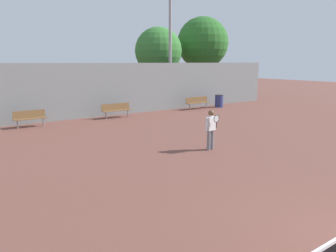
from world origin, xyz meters
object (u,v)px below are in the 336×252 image
Objects in this scene: bench_by_gate at (116,109)px; tree_green_broad at (203,43)px; trash_bin at (219,101)px; light_pole_far_right at (170,6)px; tennis_player at (211,127)px; bench_adjacent_court at (30,117)px; bench_courtside_near at (198,101)px; tree_green_tall at (158,51)px.

tree_green_broad reaches higher than bench_by_gate.
bench_by_gate is at bearing 178.82° from trash_bin.
tree_green_broad is (7.11, 4.57, -2.11)m from light_pole_far_right.
tennis_player is 0.13× the size of light_pole_far_right.
tennis_player reaches higher than bench_adjacent_court.
tree_green_broad is at bearing 46.50° from bench_courtside_near.
tree_green_tall is (-1.64, 5.84, 3.84)m from trash_bin.
trash_bin is 7.17m from tree_green_tall.
bench_courtside_near is 6.80m from tree_green_tall.
bench_adjacent_court is 1.71× the size of trash_bin.
tree_green_tall is (7.39, 14.62, 3.42)m from tennis_player.
bench_courtside_near is 9.32m from tree_green_broad.
bench_courtside_near is at bearing 0.00° from bench_by_gate.
tree_green_tall is at bearing 25.13° from bench_adjacent_court.
bench_courtside_near is 1.08× the size of bench_by_gate.
light_pole_far_right is 7.80m from trash_bin.
tree_green_broad is (5.20, 0.22, 0.84)m from tree_green_tall.
bench_by_gate is at bearing -154.22° from tree_green_broad.
tree_green_tall is (6.98, 5.66, 3.76)m from bench_by_gate.
trash_bin is 8.44m from tree_green_broad.
bench_courtside_near is 6.60m from bench_by_gate.
bench_courtside_near is at bearing -40.52° from light_pole_far_right.
light_pole_far_right reaches higher than bench_adjacent_court.
bench_by_gate is at bearing 0.01° from bench_adjacent_court.
trash_bin is (9.03, 8.78, -0.42)m from tennis_player.
tree_green_tall reaches higher than bench_courtside_near.
bench_courtside_near is at bearing 174.97° from trash_bin.
light_pole_far_right is (5.06, 1.31, 6.71)m from bench_by_gate.
tree_green_broad reaches higher than tennis_player.
trash_bin reaches higher than bench_adjacent_court.
bench_by_gate is 0.25× the size of tree_green_broad.
light_pole_far_right is 5.59m from tree_green_tall.
trash_bin is at bearing -74.34° from tree_green_tall.
light_pole_far_right reaches higher than tennis_player.
light_pole_far_right is at bearing -147.28° from tree_green_broad.
bench_courtside_near is 11.68m from bench_adjacent_court.
light_pole_far_right is at bearing 56.43° from tennis_player.
trash_bin reaches higher than bench_by_gate.
tree_green_tall reaches higher than bench_by_gate.
bench_adjacent_court is at bearing -154.87° from tree_green_tall.
bench_adjacent_court is at bearing 112.06° from tennis_player.
tree_green_tall is (0.38, 5.66, 3.76)m from bench_courtside_near.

